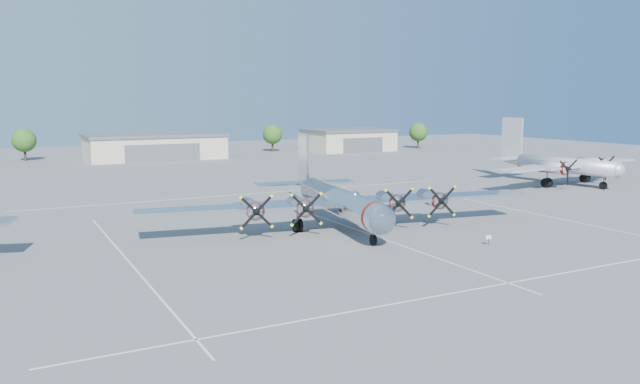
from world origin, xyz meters
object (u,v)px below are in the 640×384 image
hangar_center (155,146)px  twin_engine_east (559,184)px  tree_west (24,141)px  main_bomber_b29 (337,225)px  info_placard (489,238)px  tree_east (272,134)px  hangar_east (348,140)px  tree_far_east (418,132)px

hangar_center → twin_engine_east: (44.18, -69.21, -2.71)m
tree_west → main_bomber_b29: tree_west is taller
hangar_center → info_placard: 95.04m
tree_east → tree_west: bearing=177.9°
hangar_center → hangar_east: same height
hangar_east → tree_east: tree_east is taller
tree_west → tree_far_east: (93.00, -10.00, 0.00)m
hangar_center → tree_west: 26.30m
hangar_center → hangar_east: size_ratio=1.39×
tree_west → tree_east: bearing=-2.1°
hangar_center → twin_engine_east: bearing=-57.4°
hangar_east → tree_west: (-73.00, 8.04, 1.51)m
main_bomber_b29 → hangar_center: bearing=98.8°
twin_engine_east → info_placard: 45.40m
tree_west → tree_east: 55.04m
tree_east → info_placard: (-23.33, -100.82, -3.58)m
hangar_center → tree_east: tree_east is taller
tree_west → main_bomber_b29: bearing=-74.7°
tree_west → tree_east: size_ratio=1.00×
hangar_center → tree_west: (-25.00, 8.04, 1.51)m
main_bomber_b29 → twin_engine_east: (44.86, 11.81, 0.00)m
tree_east → twin_engine_east: bearing=-79.3°
main_bomber_b29 → info_placard: 15.61m
hangar_center → tree_east: bearing=11.4°
tree_far_east → twin_engine_east: 71.47m
hangar_center → tree_far_east: (68.00, -1.96, 1.51)m
main_bomber_b29 → info_placard: size_ratio=42.97×
tree_far_east → twin_engine_east: bearing=-109.5°
tree_east → tree_far_east: same height
hangar_east → info_placard: 103.42m
hangar_east → tree_west: 73.46m
tree_far_east → twin_engine_east: (-23.82, -67.25, -4.22)m
main_bomber_b29 → twin_engine_east: size_ratio=1.28×
hangar_center → main_bomber_b29: size_ratio=0.73×
tree_east → main_bomber_b29: size_ratio=0.17×
twin_engine_east → info_placard: bearing=-153.4°
tree_far_east → main_bomber_b29: tree_far_east is taller
hangar_east → tree_far_east: bearing=-5.6°
main_bomber_b29 → hangar_east: bearing=68.3°
info_placard → tree_west: bearing=130.7°
main_bomber_b29 → info_placard: main_bomber_b29 is taller
hangar_center → tree_far_east: size_ratio=4.31×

